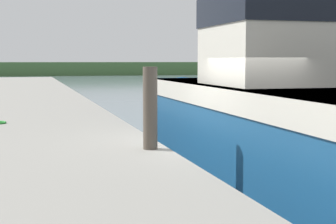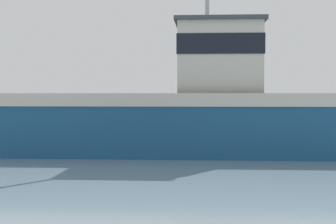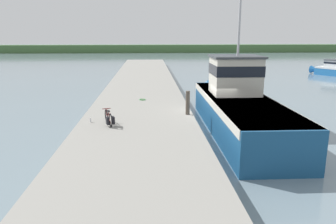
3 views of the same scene
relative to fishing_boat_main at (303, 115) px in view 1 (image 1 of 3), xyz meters
The scene contains 4 objects.
ground_plane 2.06m from the fishing_boat_main, 169.51° to the left, with size 320.00×320.00×0.00m, color gray.
far_shoreline 83.93m from the fishing_boat_main, 70.11° to the left, with size 180.00×5.00×2.22m, color #426638.
fishing_boat_main is the anchor object (origin of this frame).
mooring_post 2.98m from the fishing_boat_main, behind, with size 0.24×0.24×1.38m, color #51473D.
Camera 1 is at (-3.52, -8.76, 2.44)m, focal length 55.00 mm.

